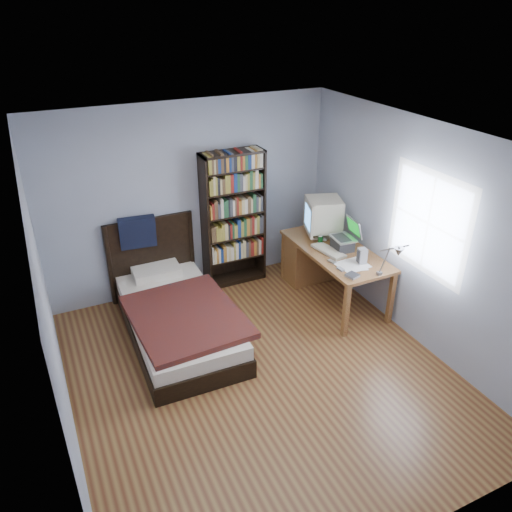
% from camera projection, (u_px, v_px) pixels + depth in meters
% --- Properties ---
extents(room, '(4.20, 4.24, 2.50)m').
position_uv_depth(room, '(264.00, 271.00, 4.76)').
color(room, brown).
rests_on(room, ground).
extents(desk, '(0.75, 1.61, 0.73)m').
position_uv_depth(desk, '(316.00, 256.00, 6.81)').
color(desk, brown).
rests_on(desk, floor).
extents(crt_monitor, '(0.58, 0.54, 0.53)m').
position_uv_depth(crt_monitor, '(322.00, 215.00, 6.52)').
color(crt_monitor, beige).
rests_on(crt_monitor, desk).
extents(laptop, '(0.34, 0.35, 0.40)m').
position_uv_depth(laptop, '(344.00, 241.00, 6.26)').
color(laptop, '#2D2D30').
rests_on(laptop, desk).
extents(desk_lamp, '(0.22, 0.48, 0.57)m').
position_uv_depth(desk_lamp, '(396.00, 254.00, 5.21)').
color(desk_lamp, '#99999E').
rests_on(desk_lamp, desk).
extents(keyboard, '(0.26, 0.50, 0.05)m').
position_uv_depth(keyboard, '(329.00, 251.00, 6.23)').
color(keyboard, '#BBB49C').
rests_on(keyboard, desk).
extents(speaker, '(0.11, 0.11, 0.19)m').
position_uv_depth(speaker, '(362.00, 256.00, 5.93)').
color(speaker, gray).
rests_on(speaker, desk).
extents(soda_can, '(0.06, 0.06, 0.12)m').
position_uv_depth(soda_can, '(320.00, 240.00, 6.41)').
color(soda_can, '#073908').
rests_on(soda_can, desk).
extents(mouse, '(0.06, 0.11, 0.04)m').
position_uv_depth(mouse, '(324.00, 239.00, 6.52)').
color(mouse, silver).
rests_on(mouse, desk).
extents(phone_silver, '(0.08, 0.12, 0.02)m').
position_uv_depth(phone_silver, '(332.00, 261.00, 5.99)').
color(phone_silver, '#BABBBF').
rests_on(phone_silver, desk).
extents(phone_grey, '(0.06, 0.10, 0.02)m').
position_uv_depth(phone_grey, '(341.00, 269.00, 5.82)').
color(phone_grey, gray).
rests_on(phone_grey, desk).
extents(external_drive, '(0.16, 0.16, 0.03)m').
position_uv_depth(external_drive, '(352.00, 276.00, 5.69)').
color(external_drive, gray).
rests_on(external_drive, desk).
extents(bookshelf, '(0.83, 0.30, 1.85)m').
position_uv_depth(bookshelf, '(234.00, 219.00, 6.65)').
color(bookshelf, black).
rests_on(bookshelf, floor).
extents(bed, '(1.20, 2.20, 1.16)m').
position_uv_depth(bed, '(175.00, 313.00, 5.89)').
color(bed, black).
rests_on(bed, floor).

